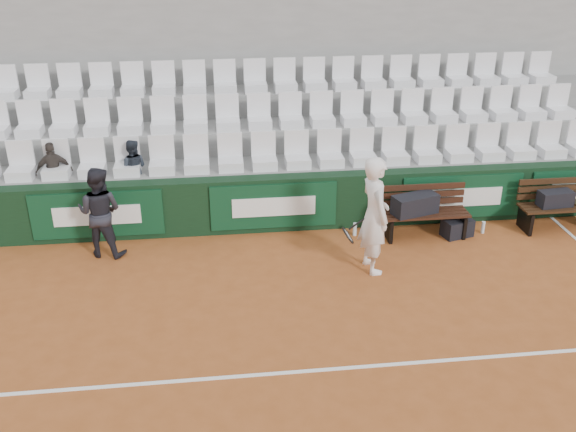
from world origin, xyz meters
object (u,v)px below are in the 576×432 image
Objects in this scene: sports_bag_ground at (457,228)px; spectator_c at (130,144)px; sports_bag_right at (555,198)px; water_bottle_near at (355,229)px; sports_bag_left at (415,204)px; spectator_b at (50,147)px; bench_right at (560,217)px; water_bottle_far at (483,227)px; ball_kid at (100,212)px; tennis_player at (374,215)px; bench_left at (424,224)px.

spectator_c reaches higher than sports_bag_ground.
spectator_c is at bearing 171.64° from sports_bag_right.
sports_bag_right is 0.57× the size of spectator_c.
sports_bag_ground is at bearing -7.34° from water_bottle_near.
sports_bag_left is 6.32m from spectator_b.
spectator_b is (-8.71, 1.08, 0.94)m from sports_bag_right.
sports_bag_left is 5.02m from spectator_c.
water_bottle_near is at bearing 177.41° from bench_right.
water_bottle_far is (0.50, 0.05, -0.05)m from sports_bag_ground.
sports_bag_ground is 0.34× the size of ball_kid.
sports_bag_right is 0.31× the size of tennis_player.
sports_bag_right is 0.56× the size of spectator_b.
ball_kid is 1.41m from spectator_c.
sports_bag_right is (2.35, 0.01, 0.36)m from bench_left.
water_bottle_near reaches higher than water_bottle_far.
bench_left is 1.42× the size of spectator_b.
sports_bag_ground is 7.16m from spectator_b.
water_bottle_far is 7.65m from spectator_b.
tennis_player is 4.40m from ball_kid.
ball_kid is (-4.28, 1.01, -0.18)m from tennis_player.
spectator_b is (-7.43, 1.11, 1.42)m from water_bottle_far.
sports_bag_ground is 2.15m from tennis_player.
spectator_b is at bearing 171.48° from water_bottle_far.
bench_left is 5.49m from ball_kid.
sports_bag_left is at bearing 170.98° from spectator_c.
spectator_b is at bearing 172.91° from bench_right.
ball_kid is (-6.04, 0.07, 0.61)m from sports_bag_ground.
ball_kid reaches higher than bench_right.
bench_left is 1.72m from tennis_player.
ball_kid is (-5.26, -0.00, 0.15)m from sports_bag_left.
water_bottle_near is at bearing 175.52° from water_bottle_far.
water_bottle_near is at bearing 170.04° from spectator_c.
spectator_c is at bearing 166.45° from spectator_b.
spectator_c reaches higher than water_bottle_near.
bench_left is 0.98× the size of ball_kid.
tennis_player is at bearing -164.74° from bench_right.
sports_bag_ground reaches higher than water_bottle_near.
spectator_b is (-5.16, 0.93, 1.41)m from water_bottle_near.
sports_bag_right is at bearing 16.17° from tennis_player.
tennis_player is 5.61m from spectator_b.
sports_bag_ground is at bearing -164.99° from ball_kid.
spectator_b is at bearing 3.80° from spectator_c.
sports_bag_left is 0.74× the size of spectator_b.
bench_left is at bearing 179.76° from bench_right.
tennis_player is at bearing -89.40° from water_bottle_near.
sports_bag_right is at bearing 2.63° from sports_bag_ground.
water_bottle_near is 0.16× the size of ball_kid.
spectator_b is (-6.15, 1.10, 0.91)m from sports_bag_left.
spectator_b is (-8.86, 1.10, 1.30)m from bench_right.
bench_right is 0.98× the size of ball_kid.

